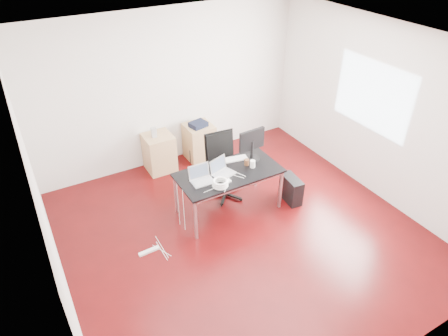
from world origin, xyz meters
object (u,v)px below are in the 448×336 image
office_chair (223,163)px  filing_cabinet_left (159,153)px  filing_cabinet_right (199,142)px  pc_tower (291,189)px  desk (229,175)px

office_chair → filing_cabinet_left: (-0.65, 1.22, -0.26)m
filing_cabinet_right → pc_tower: (0.71, -1.94, -0.13)m
filing_cabinet_right → desk: bearing=-100.5°
filing_cabinet_left → pc_tower: (1.53, -1.94, -0.13)m
filing_cabinet_right → pc_tower: 2.08m
filing_cabinet_left → filing_cabinet_right: size_ratio=1.00×
filing_cabinet_right → pc_tower: filing_cabinet_right is taller
filing_cabinet_right → pc_tower: bearing=-69.9°
filing_cabinet_left → filing_cabinet_right: bearing=0.0°
filing_cabinet_right → office_chair: bearing=-97.6°
office_chair → desk: bearing=-103.4°
filing_cabinet_right → pc_tower: size_ratio=1.56×
desk → pc_tower: bearing=-15.9°
desk → filing_cabinet_right: 1.71m
desk → pc_tower: 1.16m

